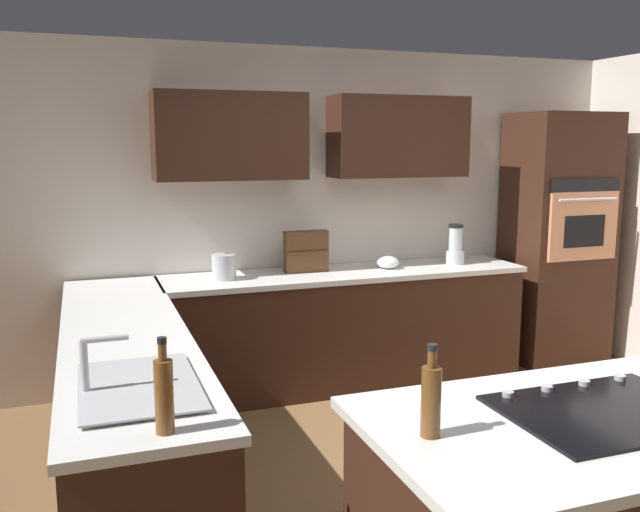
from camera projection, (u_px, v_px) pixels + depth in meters
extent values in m
plane|color=brown|center=(476.00, 482.00, 3.77)|extent=(14.00, 14.00, 0.00)
cube|color=silver|center=(341.00, 214.00, 5.50)|extent=(6.00, 0.10, 2.60)
cube|color=#381E14|center=(398.00, 137.00, 5.33)|extent=(1.10, 0.34, 0.63)
cube|color=#381E14|center=(230.00, 136.00, 4.88)|extent=(1.10, 0.34, 0.63)
cube|color=#381E14|center=(346.00, 330.00, 5.26)|extent=(2.80, 0.60, 0.86)
cube|color=silver|center=(346.00, 274.00, 5.19)|extent=(2.84, 0.64, 0.04)
cube|color=#381E14|center=(128.00, 416.00, 3.60)|extent=(0.60, 2.90, 0.86)
cube|color=silver|center=(124.00, 335.00, 3.53)|extent=(0.64, 2.94, 0.04)
cube|color=silver|center=(608.00, 418.00, 2.46)|extent=(1.80, 0.98, 0.04)
cube|color=#381E14|center=(557.00, 239.00, 5.80)|extent=(0.80, 0.60, 2.12)
cube|color=tan|center=(583.00, 226.00, 5.49)|extent=(0.66, 0.03, 0.56)
cube|color=black|center=(584.00, 231.00, 5.48)|extent=(0.40, 0.01, 0.26)
cube|color=black|center=(586.00, 186.00, 5.43)|extent=(0.66, 0.02, 0.11)
cylinder|color=silver|center=(588.00, 199.00, 5.42)|extent=(0.56, 0.02, 0.02)
cube|color=#515456|center=(135.00, 374.00, 2.85)|extent=(0.40, 0.30, 0.02)
cube|color=#515456|center=(143.00, 403.00, 2.53)|extent=(0.40, 0.30, 0.02)
cube|color=#B7BABF|center=(139.00, 385.00, 2.69)|extent=(0.46, 0.70, 0.01)
cylinder|color=#B7BABF|center=(84.00, 368.00, 2.61)|extent=(0.03, 0.03, 0.22)
cylinder|color=#B7BABF|center=(105.00, 339.00, 2.62)|extent=(0.18, 0.02, 0.02)
cube|color=black|center=(608.00, 411.00, 2.46)|extent=(0.76, 0.56, 0.01)
cylinder|color=#B2B2B7|center=(620.00, 378.00, 2.76)|extent=(0.04, 0.04, 0.02)
cylinder|color=#B2B2B7|center=(584.00, 383.00, 2.70)|extent=(0.04, 0.04, 0.02)
cylinder|color=#B2B2B7|center=(547.00, 388.00, 2.64)|extent=(0.04, 0.04, 0.02)
cylinder|color=#B2B2B7|center=(508.00, 394.00, 2.58)|extent=(0.04, 0.04, 0.02)
cylinder|color=silver|center=(455.00, 257.00, 5.49)|extent=(0.15, 0.15, 0.11)
cylinder|color=silver|center=(456.00, 239.00, 5.46)|extent=(0.11, 0.11, 0.19)
cylinder|color=black|center=(456.00, 226.00, 5.44)|extent=(0.12, 0.12, 0.03)
ellipsoid|color=white|center=(388.00, 262.00, 5.29)|extent=(0.18, 0.18, 0.10)
cube|color=brown|center=(306.00, 251.00, 5.13)|extent=(0.33, 0.10, 0.31)
cube|color=brown|center=(308.00, 253.00, 5.08)|extent=(0.32, 0.02, 0.02)
cylinder|color=#B7BABF|center=(224.00, 267.00, 4.85)|extent=(0.17, 0.17, 0.18)
cylinder|color=brown|center=(164.00, 397.00, 2.27)|extent=(0.06, 0.06, 0.25)
cylinder|color=brown|center=(162.00, 352.00, 2.24)|extent=(0.03, 0.03, 0.06)
cylinder|color=black|center=(162.00, 340.00, 2.24)|extent=(0.03, 0.03, 0.02)
cylinder|color=brown|center=(431.00, 402.00, 2.24)|extent=(0.07, 0.07, 0.24)
cylinder|color=brown|center=(432.00, 359.00, 2.22)|extent=(0.03, 0.03, 0.06)
cylinder|color=black|center=(432.00, 347.00, 2.21)|extent=(0.03, 0.03, 0.02)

